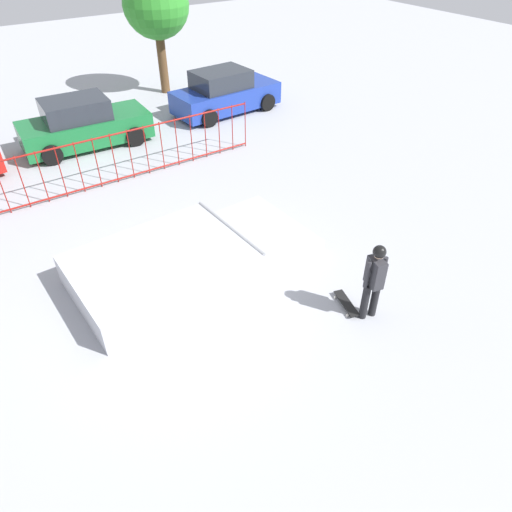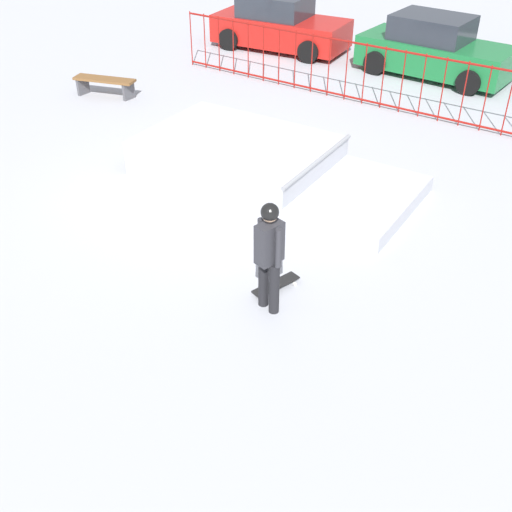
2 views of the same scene
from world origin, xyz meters
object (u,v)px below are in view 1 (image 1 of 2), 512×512
at_px(skater, 374,277).
at_px(skate_ramp, 180,262).
at_px(distant_tree, 156,5).
at_px(skateboard, 346,303).
at_px(parked_car_blue, 225,93).
at_px(parked_car_green, 84,125).

bearing_deg(skater, skate_ramp, -130.03).
bearing_deg(distant_tree, skate_ramp, -112.99).
bearing_deg(distant_tree, skater, -99.04).
bearing_deg(skateboard, skater, 36.17).
bearing_deg(parked_car_blue, skate_ramp, -130.20).
height_order(skater, distant_tree, distant_tree).
bearing_deg(skater, parked_car_green, -156.64).
xyz_separation_m(skateboard, parked_car_green, (-2.00, 10.68, 0.65)).
bearing_deg(skate_ramp, skateboard, -53.65).
bearing_deg(parked_car_blue, skater, -110.49).
bearing_deg(skateboard, distant_tree, -174.63).
height_order(skateboard, parked_car_green, parked_car_green).
relative_size(parked_car_green, parked_car_blue, 0.99).
relative_size(skate_ramp, parked_car_green, 1.34).
distance_m(skateboard, distant_tree, 14.85).
height_order(skateboard, parked_car_blue, parked_car_blue).
xyz_separation_m(parked_car_green, distant_tree, (4.50, 3.58, 2.63)).
relative_size(skateboard, parked_car_green, 0.20).
xyz_separation_m(skate_ramp, parked_car_blue, (5.81, 7.99, 0.41)).
height_order(skate_ramp, parked_car_blue, parked_car_blue).
height_order(parked_car_green, parked_car_blue, same).
bearing_deg(skater, distant_tree, -176.70).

